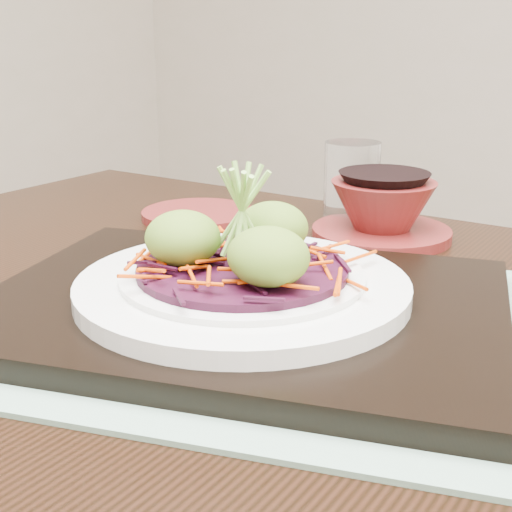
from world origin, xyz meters
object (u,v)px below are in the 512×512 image
Objects in this scene: dining_table at (260,387)px; serving_tray at (243,306)px; water_glass at (352,182)px; terracotta_bowl_set at (382,213)px; terracotta_side_plate at (198,214)px; white_plate at (243,285)px.

serving_tray reaches higher than dining_table.
serving_tray is at bearing -76.15° from water_glass.
dining_table is 2.68× the size of serving_tray.
water_glass is at bearing 143.04° from terracotta_bowl_set.
dining_table is 6.51× the size of terracotta_bowl_set.
terracotta_side_plate is at bearing 138.93° from dining_table.
water_glass is (-0.09, 0.36, 0.02)m from white_plate.
serving_tray is 0.38m from water_glass.
water_glass is (-0.07, 0.31, 0.15)m from dining_table.
water_glass is at bearing 33.06° from terracotta_side_plate.
water_glass is at bearing 84.98° from serving_tray.
terracotta_bowl_set reaches higher than terracotta_side_plate.
dining_table is at bearing 92.19° from serving_tray.
terracotta_side_plate is 0.25m from terracotta_bowl_set.
serving_tray reaches higher than terracotta_side_plate.
white_plate is at bearing -71.00° from dining_table.
terracotta_bowl_set reaches higher than serving_tray.
water_glass reaches higher than dining_table.
white_plate is at bearing -76.15° from water_glass.
terracotta_bowl_set is (-0.02, 0.31, 0.02)m from serving_tray.
white_plate is (0.02, -0.06, 0.13)m from dining_table.
serving_tray is 1.54× the size of white_plate.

